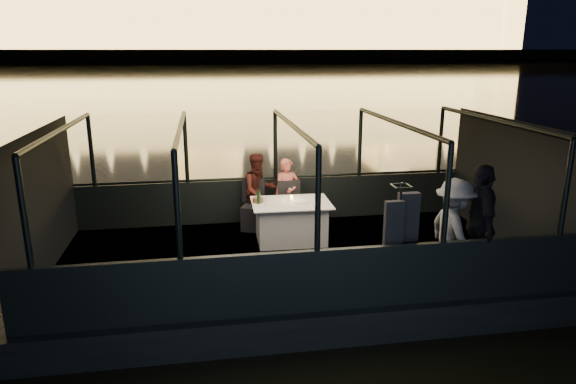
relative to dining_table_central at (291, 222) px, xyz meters
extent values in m
plane|color=black|center=(-0.11, 79.30, -0.89)|extent=(500.00, 500.00, 0.00)
cube|color=black|center=(-0.11, -0.70, -0.89)|extent=(8.60, 4.40, 1.00)
cube|color=black|center=(-0.11, -0.70, -0.41)|extent=(8.00, 4.00, 0.04)
cube|color=black|center=(-0.11, 1.30, 0.06)|extent=(8.00, 0.08, 0.90)
cube|color=black|center=(-0.11, -2.70, 0.06)|extent=(8.00, 0.08, 0.90)
cube|color=#423D33|center=(-0.11, 209.30, 0.11)|extent=(400.00, 140.00, 6.00)
cube|color=white|center=(0.00, 0.00, 0.00)|extent=(1.47, 1.08, 0.77)
cube|color=black|center=(-0.60, 0.79, 0.06)|extent=(0.60, 0.60, 0.99)
cube|color=black|center=(0.09, 0.56, 0.06)|extent=(0.47, 0.47, 0.97)
imported|color=#D8654E|center=(0.06, 0.84, 0.36)|extent=(0.54, 0.39, 1.41)
imported|color=#3B1510|center=(-0.49, 0.94, 0.36)|extent=(0.86, 0.76, 1.51)
imported|color=silver|center=(2.14, -2.12, 0.47)|extent=(0.67, 1.10, 1.65)
imported|color=black|center=(2.51, -2.21, 0.47)|extent=(0.75, 1.19, 1.89)
cylinder|color=black|center=(-0.60, 0.02, 0.53)|extent=(0.08, 0.08, 0.28)
cylinder|color=brown|center=(-0.60, 0.12, 0.42)|extent=(0.26, 0.26, 0.08)
cylinder|color=yellow|center=(0.04, 0.16, 0.42)|extent=(0.06, 0.06, 0.07)
cylinder|color=white|center=(0.18, -0.02, 0.39)|extent=(0.34, 0.34, 0.02)
cylinder|color=silver|center=(-0.52, 0.18, 0.39)|extent=(0.26, 0.26, 0.02)
camera|label=1|loc=(-1.54, -8.96, 3.11)|focal=32.00mm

